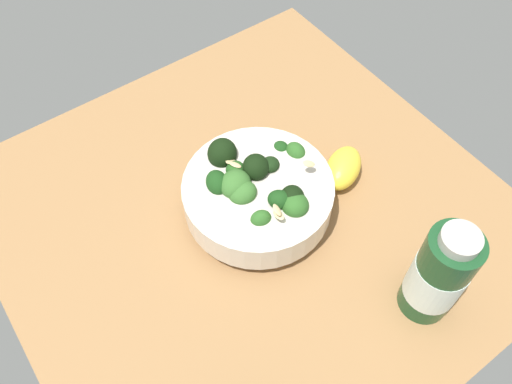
{
  "coord_description": "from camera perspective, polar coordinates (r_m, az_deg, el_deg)",
  "views": [
    {
      "loc": [
        23.2,
        33.29,
        63.85
      ],
      "look_at": [
        -1.12,
        -0.46,
        4.0
      ],
      "focal_mm": 37.29,
      "sensor_mm": 36.0,
      "label": 1
    }
  ],
  "objects": [
    {
      "name": "lemon_wedge",
      "position": [
        0.79,
        9.32,
        2.56
      ],
      "size": [
        9.32,
        8.16,
        4.27
      ],
      "primitive_type": "ellipsoid",
      "rotation": [
        0.0,
        0.0,
        3.66
      ],
      "color": "yellow",
      "rests_on": "ground_plane"
    },
    {
      "name": "ground_plane",
      "position": [
        0.77,
        -0.48,
        -3.17
      ],
      "size": [
        67.63,
        67.63,
        4.06
      ],
      "primitive_type": "cube",
      "color": "#996D42"
    },
    {
      "name": "bottle_short",
      "position": [
        0.66,
        18.96,
        -8.45
      ],
      "size": [
        6.47,
        6.47,
        16.44
      ],
      "color": "#194723",
      "rests_on": "ground_plane"
    },
    {
      "name": "bowl_of_broccoli",
      "position": [
        0.73,
        -0.06,
        0.2
      ],
      "size": [
        20.54,
        20.54,
        9.8
      ],
      "color": "silver",
      "rests_on": "ground_plane"
    }
  ]
}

